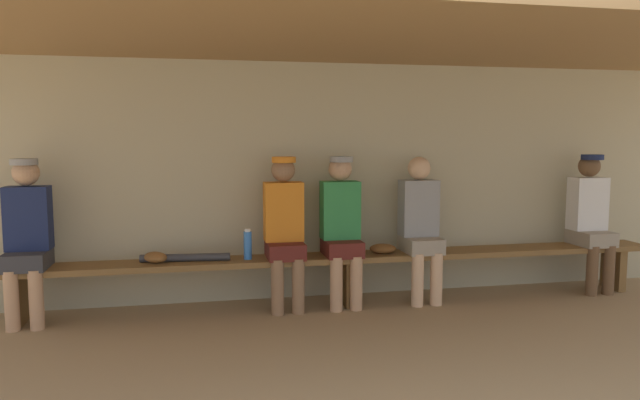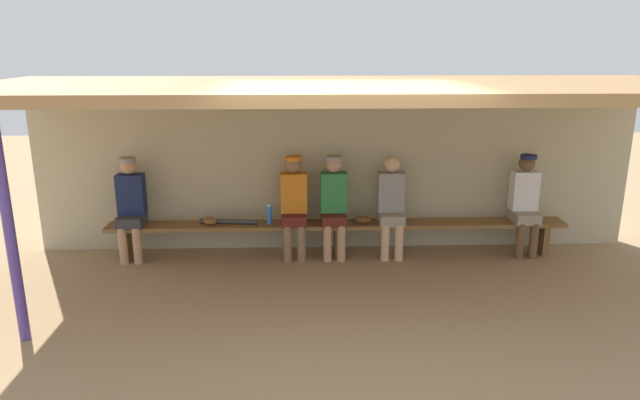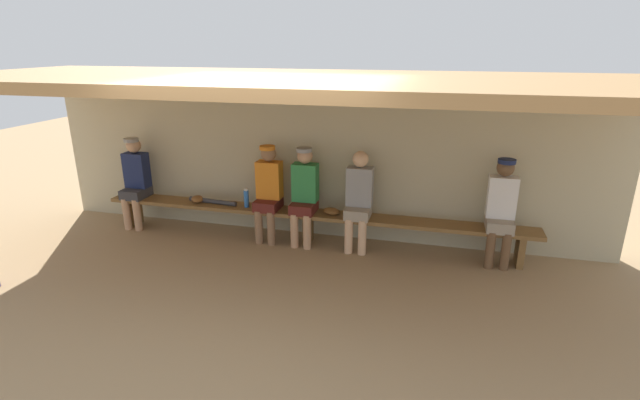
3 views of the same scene
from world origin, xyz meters
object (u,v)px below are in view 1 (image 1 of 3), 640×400
object	(u,v)px
water_bottle_green	(248,245)
player_shirtless_tan	(420,223)
player_rightmost	(27,233)
player_middle	(284,225)
player_leftmost	(341,223)
player_with_sunglasses	(591,216)
baseball_glove_dark_brown	(155,257)
bench	(347,263)
baseball_bat	(185,258)
baseball_glove_tan	(383,249)

from	to	relation	value
water_bottle_green	player_shirtless_tan	bearing A→B (deg)	0.68
player_shirtless_tan	player_rightmost	size ratio (longest dim) A/B	0.99
player_rightmost	player_middle	bearing A→B (deg)	0.00
player_shirtless_tan	player_leftmost	size ratio (longest dim) A/B	0.99
water_bottle_green	player_with_sunglasses	bearing A→B (deg)	0.33
baseball_glove_dark_brown	water_bottle_green	bearing A→B (deg)	54.49
bench	player_rightmost	size ratio (longest dim) A/B	4.46
player_with_sunglasses	player_rightmost	size ratio (longest dim) A/B	1.00
player_with_sunglasses	baseball_bat	xyz separation A→B (m)	(-3.89, -0.00, -0.25)
player_shirtless_tan	player_middle	bearing A→B (deg)	179.98
player_shirtless_tan	baseball_glove_tan	xyz separation A→B (m)	(-0.37, -0.02, -0.22)
player_rightmost	water_bottle_green	size ratio (longest dim) A/B	5.07
player_leftmost	baseball_glove_tan	distance (m)	0.45
player_with_sunglasses	baseball_glove_tan	size ratio (longest dim) A/B	5.60
player_middle	player_rightmost	distance (m)	2.10
water_bottle_green	baseball_glove_dark_brown	distance (m)	0.78
baseball_glove_dark_brown	baseball_bat	size ratio (longest dim) A/B	0.32
water_bottle_green	baseball_glove_tan	size ratio (longest dim) A/B	1.11
bench	player_with_sunglasses	distance (m)	2.49
player_with_sunglasses	player_middle	distance (m)	3.04
player_middle	player_leftmost	size ratio (longest dim) A/B	1.00
bench	baseball_bat	xyz separation A→B (m)	(-1.42, -0.00, 0.11)
player_with_sunglasses	player_middle	size ratio (longest dim) A/B	1.00
player_middle	baseball_glove_tan	bearing A→B (deg)	-1.19
player_with_sunglasses	water_bottle_green	bearing A→B (deg)	-179.67
player_shirtless_tan	player_rightmost	bearing A→B (deg)	179.99
player_shirtless_tan	baseball_bat	distance (m)	2.13
player_shirtless_tan	baseball_bat	bearing A→B (deg)	-179.92
bench	baseball_glove_tan	bearing A→B (deg)	-2.61
player_shirtless_tan	baseball_glove_dark_brown	distance (m)	2.38
player_with_sunglasses	baseball_glove_tan	world-z (taller)	player_with_sunglasses
player_with_sunglasses	water_bottle_green	distance (m)	3.36
player_middle	player_rightmost	bearing A→B (deg)	180.00
bench	player_rightmost	bearing A→B (deg)	179.92
baseball_glove_dark_brown	bench	bearing A→B (deg)	55.85
bench	baseball_glove_dark_brown	bearing A→B (deg)	179.83
player_middle	water_bottle_green	distance (m)	0.36
baseball_bat	player_middle	bearing A→B (deg)	5.76
water_bottle_green	baseball_glove_dark_brown	xyz separation A→B (m)	(-0.78, 0.02, -0.08)
player_with_sunglasses	player_leftmost	size ratio (longest dim) A/B	1.00
player_rightmost	baseball_glove_dark_brown	bearing A→B (deg)	0.09
player_rightmost	baseball_bat	bearing A→B (deg)	-0.16
player_leftmost	baseball_glove_dark_brown	size ratio (longest dim) A/B	5.60
player_leftmost	baseball_bat	world-z (taller)	player_leftmost
baseball_bat	player_rightmost	bearing A→B (deg)	-174.64
player_shirtless_tan	baseball_glove_tan	distance (m)	0.43
player_middle	baseball_bat	world-z (taller)	player_middle
baseball_glove_tan	player_rightmost	bearing A→B (deg)	14.48
bench	baseball_glove_tan	xyz separation A→B (m)	(0.33, -0.02, 0.12)
player_shirtless_tan	player_leftmost	bearing A→B (deg)	179.96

